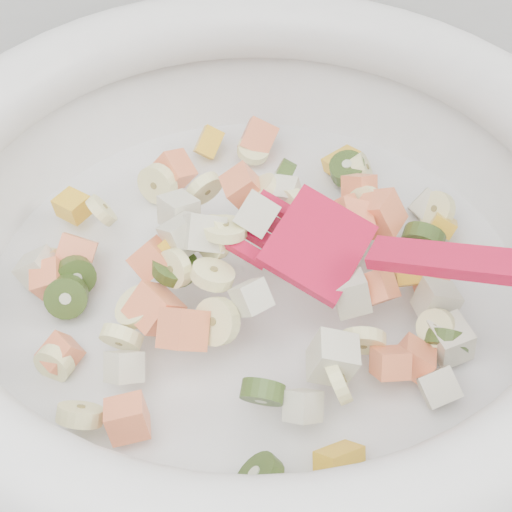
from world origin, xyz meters
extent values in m
cylinder|color=silver|center=(-0.16, 1.49, 0.91)|extent=(0.35, 0.35, 0.02)
torus|color=silver|center=(-0.16, 1.49, 0.99)|extent=(0.43, 0.43, 0.05)
cylinder|color=beige|center=(-0.28, 1.51, 0.93)|extent=(0.02, 0.03, 0.03)
cylinder|color=beige|center=(-0.03, 1.53, 0.94)|extent=(0.02, 0.03, 0.03)
cylinder|color=beige|center=(-0.24, 1.44, 0.94)|extent=(0.03, 0.02, 0.03)
cylinder|color=beige|center=(-0.26, 1.40, 0.93)|extent=(0.03, 0.03, 0.03)
cylinder|color=beige|center=(-0.18, 1.49, 0.97)|extent=(0.02, 0.04, 0.04)
cylinder|color=beige|center=(-0.06, 1.43, 0.94)|extent=(0.03, 0.03, 0.03)
cylinder|color=beige|center=(-0.28, 1.44, 0.93)|extent=(0.03, 0.02, 0.03)
cylinder|color=beige|center=(-0.18, 1.46, 0.97)|extent=(0.03, 0.03, 0.02)
cylinder|color=beige|center=(-0.21, 1.58, 0.94)|extent=(0.04, 0.02, 0.04)
cylinder|color=beige|center=(-0.18, 1.54, 0.96)|extent=(0.03, 0.02, 0.03)
cylinder|color=beige|center=(-0.13, 1.52, 0.96)|extent=(0.02, 0.03, 0.03)
cylinder|color=beige|center=(-0.15, 1.53, 0.96)|extent=(0.03, 0.03, 0.03)
cylinder|color=beige|center=(-0.12, 1.40, 0.95)|extent=(0.02, 0.03, 0.03)
cylinder|color=beige|center=(-0.25, 1.55, 0.94)|extent=(0.02, 0.03, 0.03)
cylinder|color=beige|center=(-0.23, 1.46, 0.95)|extent=(0.03, 0.04, 0.02)
cylinder|color=beige|center=(-0.07, 1.58, 0.94)|extent=(0.02, 0.03, 0.03)
cylinder|color=beige|center=(-0.14, 1.61, 0.93)|extent=(0.03, 0.03, 0.01)
cylinder|color=beige|center=(-0.18, 1.44, 0.95)|extent=(0.03, 0.04, 0.03)
cylinder|color=beige|center=(-0.08, 1.53, 0.95)|extent=(0.03, 0.03, 0.04)
cylinder|color=beige|center=(-0.17, 1.49, 0.98)|extent=(0.03, 0.03, 0.02)
cylinder|color=beige|center=(-0.20, 1.48, 0.96)|extent=(0.03, 0.03, 0.03)
cylinder|color=beige|center=(-0.10, 1.42, 0.94)|extent=(0.04, 0.02, 0.04)
cube|color=#FF9550|center=(-0.27, 1.51, 0.94)|extent=(0.03, 0.03, 0.03)
cube|color=#FF9550|center=(-0.16, 1.53, 0.97)|extent=(0.03, 0.02, 0.03)
cube|color=#FF9550|center=(-0.08, 1.41, 0.94)|extent=(0.03, 0.03, 0.03)
cube|color=#FF9550|center=(-0.08, 1.54, 0.95)|extent=(0.02, 0.03, 0.03)
cube|color=#FF9550|center=(-0.24, 1.39, 0.94)|extent=(0.02, 0.02, 0.03)
cube|color=#FF9550|center=(-0.09, 1.51, 0.96)|extent=(0.03, 0.02, 0.03)
cube|color=#FF9550|center=(-0.10, 1.52, 0.95)|extent=(0.03, 0.03, 0.03)
cube|color=#FF9550|center=(-0.14, 1.62, 0.94)|extent=(0.03, 0.04, 0.04)
cube|color=#FF9550|center=(-0.09, 1.45, 0.95)|extent=(0.03, 0.03, 0.04)
cube|color=#FF9550|center=(-0.09, 1.41, 0.94)|extent=(0.02, 0.02, 0.03)
cube|color=#FF9550|center=(-0.27, 1.45, 0.93)|extent=(0.03, 0.03, 0.02)
cube|color=#FF9550|center=(-0.28, 1.50, 0.94)|extent=(0.02, 0.02, 0.02)
cube|color=#FF9550|center=(-0.22, 1.49, 0.96)|extent=(0.03, 0.03, 0.03)
cube|color=#FF9550|center=(-0.20, 1.44, 0.95)|extent=(0.03, 0.03, 0.04)
cube|color=#FF9550|center=(-0.07, 1.52, 0.95)|extent=(0.04, 0.04, 0.03)
cube|color=#FF9550|center=(-0.22, 1.46, 0.95)|extent=(0.04, 0.04, 0.03)
cube|color=#FF9550|center=(-0.20, 1.59, 0.94)|extent=(0.03, 0.03, 0.03)
cube|color=#FF9550|center=(-0.05, 1.47, 0.94)|extent=(0.02, 0.02, 0.03)
cylinder|color=#54822B|center=(-0.27, 1.48, 0.94)|extent=(0.03, 0.03, 0.03)
cylinder|color=#54822B|center=(-0.08, 1.58, 0.94)|extent=(0.03, 0.03, 0.02)
cylinder|color=#54822B|center=(-0.17, 1.36, 0.93)|extent=(0.03, 0.04, 0.03)
cylinder|color=#54822B|center=(-0.06, 1.42, 0.94)|extent=(0.03, 0.03, 0.03)
cylinder|color=#54822B|center=(-0.13, 1.55, 0.96)|extent=(0.03, 0.03, 0.04)
cylinder|color=#54822B|center=(-0.21, 1.48, 0.96)|extent=(0.03, 0.03, 0.02)
cylinder|color=#54822B|center=(-0.05, 1.50, 0.94)|extent=(0.04, 0.02, 0.04)
cylinder|color=#54822B|center=(-0.28, 1.51, 0.93)|extent=(0.02, 0.02, 0.03)
cylinder|color=#54822B|center=(-0.16, 1.40, 0.94)|extent=(0.03, 0.02, 0.03)
cylinder|color=#54822B|center=(-0.27, 1.50, 0.94)|extent=(0.03, 0.02, 0.03)
cube|color=beige|center=(-0.19, 1.49, 0.97)|extent=(0.03, 0.03, 0.03)
cube|color=beige|center=(-0.29, 1.51, 0.94)|extent=(0.03, 0.03, 0.03)
cube|color=beige|center=(-0.16, 1.49, 0.98)|extent=(0.03, 0.03, 0.03)
cube|color=beige|center=(-0.24, 1.42, 0.94)|extent=(0.02, 0.03, 0.03)
cube|color=beige|center=(-0.13, 1.53, 0.97)|extent=(0.02, 0.02, 0.02)
cube|color=beige|center=(-0.11, 1.45, 0.96)|extent=(0.02, 0.02, 0.03)
cube|color=beige|center=(-0.05, 1.45, 0.94)|extent=(0.03, 0.02, 0.03)
cube|color=beige|center=(-0.07, 1.40, 0.93)|extent=(0.02, 0.03, 0.03)
cube|color=beige|center=(-0.05, 1.42, 0.94)|extent=(0.03, 0.03, 0.02)
cube|color=beige|center=(-0.14, 1.39, 0.94)|extent=(0.02, 0.03, 0.03)
cube|color=beige|center=(-0.03, 1.54, 0.93)|extent=(0.03, 0.03, 0.03)
cube|color=beige|center=(-0.20, 1.52, 0.96)|extent=(0.03, 0.03, 0.03)
cube|color=beige|center=(-0.16, 1.44, 0.97)|extent=(0.03, 0.03, 0.02)
cube|color=beige|center=(-0.12, 1.41, 0.95)|extent=(0.03, 0.02, 0.03)
cube|color=beige|center=(-0.20, 1.50, 0.97)|extent=(0.03, 0.03, 0.03)
cube|color=yellow|center=(-0.21, 1.49, 0.96)|extent=(0.03, 0.03, 0.02)
cube|color=yellow|center=(-0.27, 1.56, 0.94)|extent=(0.03, 0.03, 0.02)
cube|color=yellow|center=(-0.03, 1.52, 0.93)|extent=(0.02, 0.03, 0.02)
cube|color=yellow|center=(-0.13, 1.36, 0.93)|extent=(0.03, 0.03, 0.03)
cube|color=yellow|center=(-0.08, 1.59, 0.93)|extent=(0.03, 0.03, 0.02)
cube|color=yellow|center=(-0.06, 1.47, 0.95)|extent=(0.02, 0.02, 0.02)
cube|color=yellow|center=(-0.17, 1.62, 0.93)|extent=(0.02, 0.03, 0.03)
cube|color=#B10F2F|center=(-0.12, 1.47, 0.97)|extent=(0.08, 0.08, 0.03)
cube|color=#B10F2F|center=(-0.14, 1.51, 0.97)|extent=(0.03, 0.02, 0.01)
cube|color=#B10F2F|center=(-0.15, 1.50, 0.97)|extent=(0.03, 0.02, 0.01)
cube|color=#B10F2F|center=(-0.16, 1.49, 0.97)|extent=(0.03, 0.02, 0.01)
cube|color=#B10F2F|center=(-0.16, 1.48, 0.97)|extent=(0.03, 0.02, 0.01)
camera|label=1|loc=(-0.20, 1.17, 1.29)|focal=55.00mm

